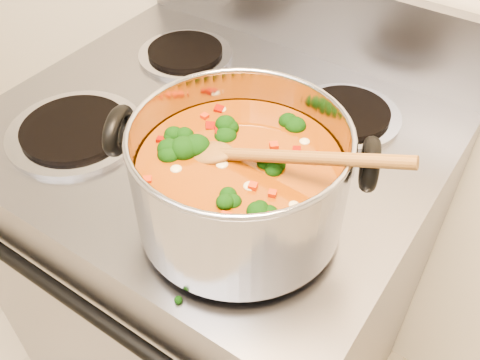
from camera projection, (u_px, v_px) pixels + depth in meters
name	position (u px, v px, depth m)	size (l,w,h in m)	color
electric_range	(221.00, 277.00, 1.25)	(0.77, 0.69, 1.08)	gray
stockpot	(240.00, 181.00, 0.71)	(0.34, 0.28, 0.17)	#A3A3AB
wooden_spoon	(255.00, 155.00, 0.66)	(0.29, 0.09, 0.10)	brown
cooktop_crumbs	(107.00, 228.00, 0.76)	(0.08, 0.15, 0.01)	black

